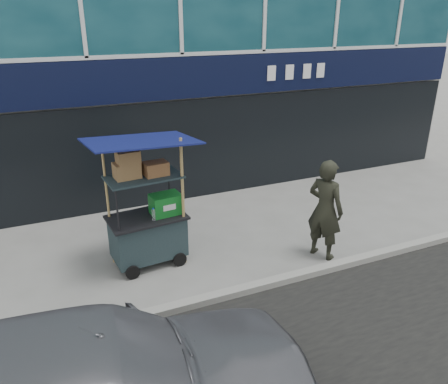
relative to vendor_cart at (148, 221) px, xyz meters
name	(u,v)px	position (x,y,z in m)	size (l,w,h in m)	color
ground	(261,281)	(1.57, -1.34, -0.84)	(80.00, 80.00, 0.00)	slate
curb	(267,284)	(1.57, -1.54, -0.78)	(80.00, 0.18, 0.12)	gray
vendor_cart	(148,221)	(0.00, 0.00, 0.00)	(1.88, 1.41, 2.40)	black
vendor_man	(325,210)	(3.01, -1.04, 0.10)	(0.69, 0.45, 1.89)	black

